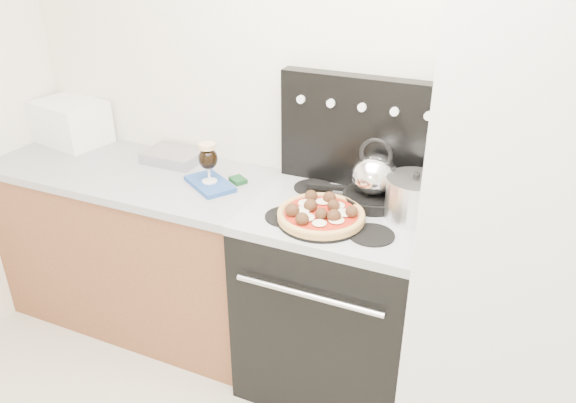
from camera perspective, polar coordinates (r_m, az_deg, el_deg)
The scene contains 16 objects.
room_shell at distance 1.53m, azimuth -7.93°, elevation -3.55°, with size 3.52×3.01×2.52m.
base_cabinet at distance 3.11m, azimuth -14.57°, elevation -4.71°, with size 1.45×0.60×0.86m, color brown.
countertop at distance 2.90m, azimuth -15.60°, elevation 2.86°, with size 1.48×0.63×0.04m, color #A0A0A7.
stove_body at distance 2.62m, azimuth 4.88°, elevation -10.14°, with size 0.76×0.65×0.88m, color black.
cooktop at distance 2.37m, azimuth 5.31°, elevation -1.28°, with size 0.76×0.65×0.04m, color #ADADB2.
backguard at distance 2.50m, azimuth 7.66°, elevation 6.93°, with size 0.76×0.08×0.50m, color black.
fridge at distance 2.24m, azimuth 22.33°, elevation -3.82°, with size 0.64×0.68×1.90m, color silver.
toaster_oven at distance 3.31m, azimuth -21.13°, elevation 7.55°, with size 0.36×0.27×0.23m, color white.
foil_sheet at distance 2.92m, azimuth -11.55°, elevation 4.53°, with size 0.28×0.21×0.06m, color silver.
oven_mitt at distance 2.63m, azimuth -7.94°, elevation 1.79°, with size 0.26×0.15×0.02m, color #254B95.
beer_glass at distance 2.59m, azimuth -8.09°, elevation 3.93°, with size 0.09×0.09×0.19m, color black, non-canonical shape.
pizza_pan at distance 2.27m, azimuth 3.35°, elevation -1.86°, with size 0.36×0.36×0.01m, color black.
pizza at distance 2.26m, azimuth 3.38°, elevation -1.17°, with size 0.35×0.35×0.05m, color #DDBC5F, non-canonical shape.
skillet at distance 2.43m, azimuth 8.57°, elevation 0.31°, with size 0.26×0.26×0.05m, color black.
tea_kettle at distance 2.37m, azimuth 8.78°, elevation 3.06°, with size 0.19×0.19×0.21m, color silver, non-canonical shape.
stock_pot at distance 2.32m, azimuth 12.66°, elevation 0.22°, with size 0.23×0.23×0.17m, color silver.
Camera 1 is at (0.72, -0.81, 2.03)m, focal length 35.00 mm.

